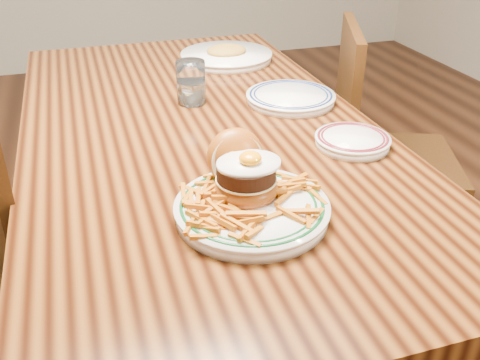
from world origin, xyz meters
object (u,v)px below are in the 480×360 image
object	(u,v)px
side_plate	(352,140)
table	(200,156)
chair_right	(376,148)
main_plate	(249,195)

from	to	relation	value
side_plate	table	bearing A→B (deg)	150.61
table	chair_right	distance (m)	0.73
main_plate	side_plate	bearing A→B (deg)	31.94
chair_right	main_plate	world-z (taller)	chair_right
table	chair_right	size ratio (longest dim) A/B	1.80
table	side_plate	size ratio (longest dim) A/B	9.28
table	main_plate	world-z (taller)	main_plate
table	side_plate	world-z (taller)	side_plate
table	main_plate	size ratio (longest dim) A/B	5.55
chair_right	table	bearing A→B (deg)	41.07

